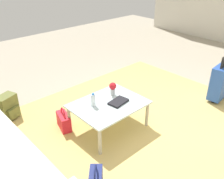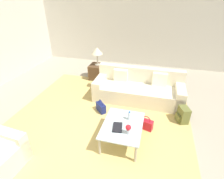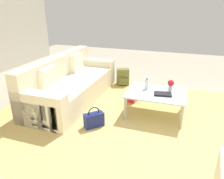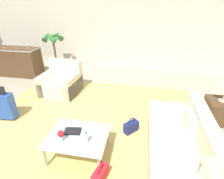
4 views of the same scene
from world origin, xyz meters
name	(u,v)px [view 2 (image 2 of 4)]	position (x,y,z in m)	size (l,w,h in m)	color
ground_plane	(94,150)	(0.00, 0.00, 0.00)	(12.00, 12.00, 0.00)	#A89E89
wall_right	(135,27)	(5.06, 0.00, 1.55)	(0.12, 8.00, 3.10)	beige
area_rug	(95,128)	(0.60, 0.20, 0.00)	(5.20, 4.40, 0.01)	tan
couch	(138,89)	(2.20, -0.60, 0.30)	(0.95, 2.50, 0.89)	beige
coffee_table	(123,126)	(0.40, -0.50, 0.38)	(1.04, 0.80, 0.43)	silver
water_bottle	(129,116)	(0.60, -0.60, 0.53)	(0.06, 0.06, 0.20)	silver
coffee_table_book	(118,127)	(0.28, -0.42, 0.45)	(0.29, 0.18, 0.03)	black
flower_vase	(128,128)	(0.18, -0.65, 0.56)	(0.11, 0.11, 0.21)	#B2B7BC
side_table	(98,72)	(3.20, 1.00, 0.26)	(0.56, 0.56, 0.52)	#513823
table_lamp	(97,51)	(3.20, 1.00, 1.03)	(0.39, 0.39, 0.64)	#ADA899
handbag_navy	(101,107)	(1.28, 0.26, 0.13)	(0.32, 0.33, 0.36)	navy
handbag_red	(146,124)	(0.90, -0.95, 0.13)	(0.22, 0.35, 0.36)	red
backpack_olive	(183,115)	(1.40, -1.79, 0.19)	(0.35, 0.32, 0.40)	olive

